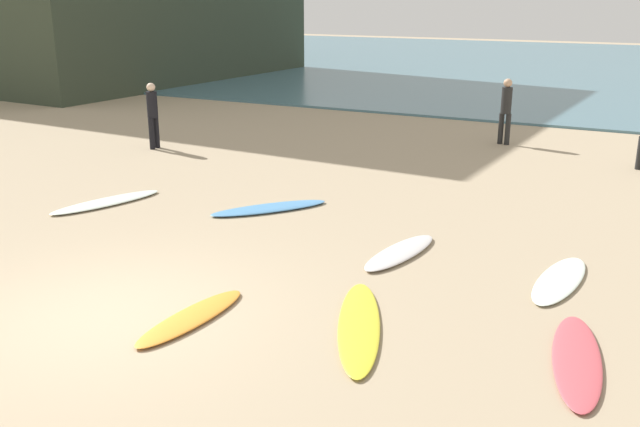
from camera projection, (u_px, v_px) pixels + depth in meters
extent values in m
plane|color=tan|center=(110.00, 315.00, 8.98)|extent=(120.00, 120.00, 0.00)
cube|color=slate|center=(566.00, 66.00, 39.74)|extent=(120.00, 40.00, 0.08)
ellipsoid|color=silver|center=(400.00, 252.00, 11.05)|extent=(0.80, 2.02, 0.09)
ellipsoid|color=white|center=(560.00, 280.00, 10.00)|extent=(0.72, 2.10, 0.07)
ellipsoid|color=#5697D3|center=(269.00, 208.00, 13.35)|extent=(1.87, 2.16, 0.08)
ellipsoid|color=yellow|center=(359.00, 325.00, 8.63)|extent=(1.50, 2.58, 0.07)
ellipsoid|color=#DC525B|center=(577.00, 359.00, 7.83)|extent=(0.91, 2.33, 0.07)
ellipsoid|color=orange|center=(192.00, 317.00, 8.84)|extent=(0.60, 1.95, 0.08)
ellipsoid|color=white|center=(107.00, 202.00, 13.74)|extent=(1.21, 2.39, 0.08)
cylinder|color=black|center=(640.00, 153.00, 16.36)|extent=(0.14, 0.14, 0.79)
cylinder|color=black|center=(152.00, 134.00, 18.50)|extent=(0.14, 0.14, 0.82)
cylinder|color=black|center=(157.00, 133.00, 18.67)|extent=(0.14, 0.14, 0.82)
cylinder|color=black|center=(152.00, 105.00, 18.35)|extent=(0.28, 0.28, 0.69)
sphere|color=beige|center=(151.00, 87.00, 18.22)|extent=(0.22, 0.22, 0.22)
cylinder|color=black|center=(501.00, 128.00, 19.17)|extent=(0.14, 0.14, 0.85)
cylinder|color=black|center=(508.00, 129.00, 19.04)|extent=(0.14, 0.14, 0.85)
cylinder|color=black|center=(507.00, 100.00, 18.87)|extent=(0.33, 0.33, 0.71)
sphere|color=tan|center=(508.00, 83.00, 18.73)|extent=(0.23, 0.23, 0.23)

